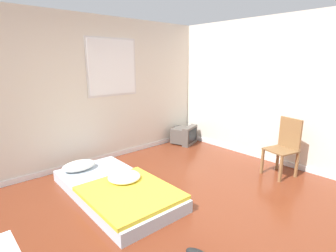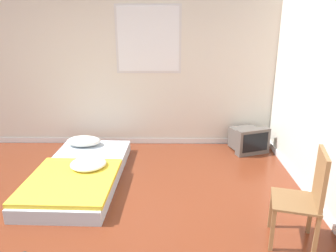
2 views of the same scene
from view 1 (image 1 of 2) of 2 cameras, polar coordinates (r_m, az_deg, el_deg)
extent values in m
plane|color=maroon|center=(3.19, 1.77, -21.03)|extent=(20.00, 20.00, 0.00)
cube|color=silver|center=(4.74, -19.36, 6.77)|extent=(7.82, 0.06, 2.60)
cube|color=white|center=(5.00, -18.02, -7.65)|extent=(7.82, 0.02, 0.09)
cube|color=silver|center=(4.99, -12.03, 12.39)|extent=(1.02, 0.01, 1.04)
cube|color=white|center=(4.99, -11.99, 12.39)|extent=(0.95, 0.01, 0.97)
cube|color=silver|center=(4.96, 25.59, 6.48)|extent=(0.06, 7.28, 2.60)
cube|color=white|center=(5.21, 23.96, -7.34)|extent=(0.02, 7.28, 0.09)
cube|color=silver|center=(3.85, -11.47, -13.37)|extent=(1.07, 2.06, 0.16)
ellipsoid|color=silver|center=(4.38, -18.81, -8.17)|extent=(0.53, 0.35, 0.14)
cube|color=yellow|center=(3.50, -8.34, -14.18)|extent=(1.06, 1.21, 0.05)
ellipsoid|color=silver|center=(3.79, -9.51, -10.83)|extent=(0.56, 0.56, 0.11)
cube|color=#56514C|center=(6.00, 2.77, -1.94)|extent=(0.52, 0.45, 0.33)
cube|color=#56514C|center=(5.90, 4.78, -2.07)|extent=(0.55, 0.31, 0.41)
cube|color=black|center=(5.87, 5.42, -2.06)|extent=(0.41, 0.15, 0.29)
cube|color=olive|center=(4.44, 23.35, -8.61)|extent=(0.04, 0.04, 0.42)
cube|color=olive|center=(4.66, 19.86, -7.24)|extent=(0.04, 0.04, 0.42)
cube|color=olive|center=(4.72, 26.20, -7.60)|extent=(0.04, 0.04, 0.42)
cube|color=olive|center=(4.92, 22.78, -6.36)|extent=(0.04, 0.04, 0.42)
cube|color=brown|center=(4.61, 23.31, -4.84)|extent=(0.50, 0.50, 0.02)
cube|color=olive|center=(4.68, 25.04, -1.42)|extent=(0.13, 0.39, 0.50)
camera|label=2|loc=(3.03, 66.84, 9.78)|focal=35.00mm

